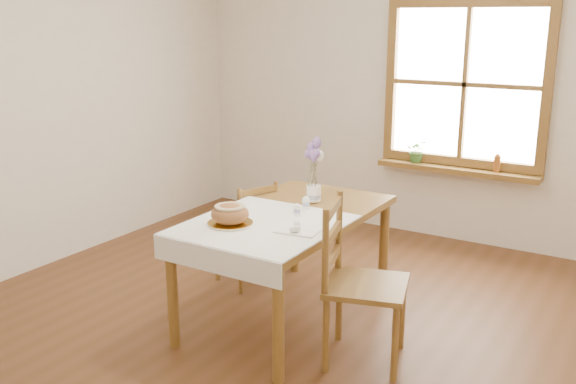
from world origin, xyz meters
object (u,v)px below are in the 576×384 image
(chair_right, at_px, (367,283))
(bread_plate, at_px, (230,223))
(flower_vase, at_px, (313,194))
(dining_table, at_px, (288,226))
(chair_left, at_px, (246,232))

(chair_right, bearing_deg, bread_plate, 84.28)
(chair_right, relative_size, flower_vase, 8.81)
(chair_right, height_order, bread_plate, chair_right)
(dining_table, height_order, chair_left, chair_left)
(bread_plate, distance_m, flower_vase, 0.77)
(dining_table, relative_size, bread_plate, 5.73)
(dining_table, distance_m, bread_plate, 0.46)
(chair_left, bearing_deg, bread_plate, 49.88)
(chair_right, bearing_deg, dining_table, 53.93)
(chair_left, bearing_deg, flower_vase, 109.56)
(flower_vase, bearing_deg, chair_right, -40.18)
(chair_right, height_order, flower_vase, chair_right)
(dining_table, xyz_separation_m, flower_vase, (0.01, 0.33, 0.14))
(chair_left, relative_size, bread_plate, 2.96)
(dining_table, bearing_deg, chair_right, -19.91)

